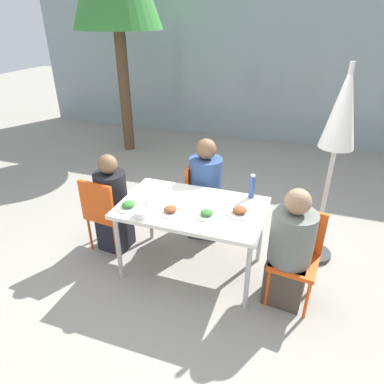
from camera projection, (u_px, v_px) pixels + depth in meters
ground_plane at (192, 268)px, 3.57m from camera, size 24.00×24.00×0.00m
building_facade at (267, 63)px, 6.57m from camera, size 10.00×0.20×3.00m
dining_table at (192, 211)px, 3.25m from camera, size 1.37×0.84×0.75m
chair_left at (104, 210)px, 3.64m from camera, size 0.44×0.44×0.87m
person_left at (113, 206)px, 3.68m from camera, size 0.34×0.34×1.11m
chair_right at (297, 250)px, 3.02m from camera, size 0.44×0.44×0.87m
person_right at (290, 252)px, 2.97m from camera, size 0.38×0.38×1.13m
chair_far at (199, 193)px, 3.98m from camera, size 0.44×0.44×0.87m
person_far at (205, 192)px, 3.90m from camera, size 0.37×0.37×1.19m
closed_umbrella at (340, 123)px, 3.07m from camera, size 0.36×0.36×2.01m
plate_0 at (207, 214)px, 3.06m from camera, size 0.21×0.21×0.06m
plate_1 at (129, 206)px, 3.19m from camera, size 0.23×0.23×0.06m
plate_2 at (170, 210)px, 3.11m from camera, size 0.22×0.22×0.06m
plate_3 at (240, 211)px, 3.09m from camera, size 0.24×0.24×0.07m
bottle at (252, 187)px, 3.33m from camera, size 0.06×0.06×0.24m
drinking_cup at (149, 201)px, 3.21m from camera, size 0.08×0.08×0.10m
salad_bowl at (142, 213)px, 3.05m from camera, size 0.15×0.15×0.06m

